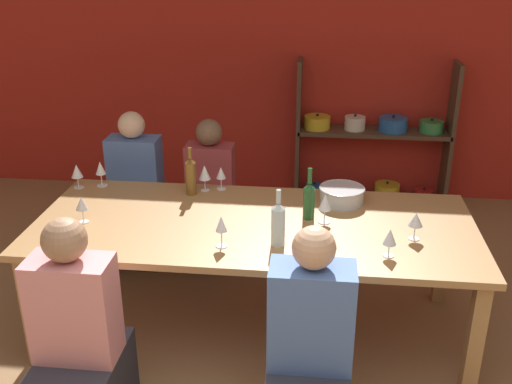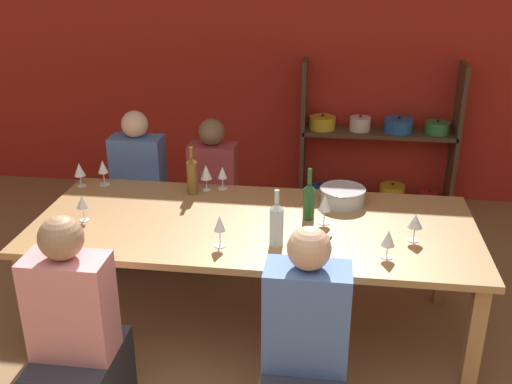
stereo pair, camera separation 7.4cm
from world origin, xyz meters
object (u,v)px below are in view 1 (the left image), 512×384
object	(u,v)px
dining_table	(254,233)
wine_glass_red_a	(325,203)
person_far_a	(211,209)
wine_glass_empty_a	(100,169)
mixing_bowl	(342,194)
person_near_a	(309,363)
wine_glass_white_b	(221,225)
wine_glass_red_b	(416,220)
wine_bottle_amber	(309,200)
wine_glass_white_e	(82,204)
wine_bottle_green	(191,175)
wine_bottle_dark	(278,223)
wine_glass_white_c	(221,174)
person_far_b	(138,206)
wine_glass_white_d	(205,173)
shelf_unit	(372,152)
wine_glass_white_a	(77,172)
cell_phone	(318,236)
person_near_b	(81,356)
wine_glass_red_c	(390,238)

from	to	relation	value
dining_table	wine_glass_red_a	distance (m)	0.45
person_far_a	wine_glass_empty_a	bearing A→B (deg)	32.83
mixing_bowl	wine_glass_empty_a	distance (m)	1.60
mixing_bowl	wine_glass_red_a	bearing A→B (deg)	-109.33
person_near_a	wine_glass_white_b	bearing A→B (deg)	134.32
dining_table	person_far_a	distance (m)	1.00
wine_glass_red_b	wine_bottle_amber	bearing A→B (deg)	160.93
wine_bottle_amber	wine_glass_empty_a	distance (m)	1.44
wine_glass_white_e	person_near_a	size ratio (longest dim) A/B	0.14
wine_bottle_green	wine_bottle_dark	size ratio (longest dim) A/B	0.98
mixing_bowl	wine_glass_white_e	xyz separation A→B (m)	(-1.50, -0.45, 0.06)
wine_glass_white_c	person_near_a	xyz separation A→B (m)	(0.63, -1.30, -0.44)
wine_glass_red_b	wine_glass_empty_a	size ratio (longest dim) A/B	0.91
mixing_bowl	wine_glass_white_c	bearing A→B (deg)	170.24
person_far_b	mixing_bowl	bearing A→B (deg)	161.81
wine_glass_white_b	wine_glass_white_d	xyz separation A→B (m)	(-0.24, 0.76, -0.00)
shelf_unit	wine_bottle_amber	xyz separation A→B (m)	(-0.52, -2.02, 0.38)
wine_glass_white_d	wine_glass_red_a	bearing A→B (deg)	-27.14
wine_glass_white_a	cell_phone	bearing A→B (deg)	-18.67
wine_glass_red_a	wine_glass_empty_a	size ratio (longest dim) A/B	1.05
person_far_a	person_near_b	xyz separation A→B (m)	(-0.32, -1.78, 0.01)
wine_glass_empty_a	person_near_a	world-z (taller)	person_near_a
person_far_a	person_near_a	bearing A→B (deg)	114.62
mixing_bowl	wine_bottle_green	distance (m)	0.97
dining_table	wine_bottle_green	distance (m)	0.62
wine_bottle_dark	wine_bottle_amber	bearing A→B (deg)	66.42
person_near_b	wine_glass_white_b	bearing A→B (deg)	44.75
wine_glass_white_b	wine_glass_red_b	distance (m)	1.06
dining_table	wine_glass_white_c	xyz separation A→B (m)	(-0.27, 0.48, 0.18)
wine_glass_red_c	person_far_a	size ratio (longest dim) A/B	0.14
wine_bottle_dark	wine_glass_red_b	xyz separation A→B (m)	(0.74, 0.15, -0.02)
wine_bottle_amber	wine_glass_red_a	world-z (taller)	wine_bottle_amber
wine_glass_red_c	wine_glass_white_e	size ratio (longest dim) A/B	0.99
wine_glass_white_c	wine_glass_empty_a	size ratio (longest dim) A/B	0.90
shelf_unit	person_far_a	world-z (taller)	shelf_unit
person_near_b	wine_bottle_green	bearing A→B (deg)	77.44
person_near_a	shelf_unit	bearing A→B (deg)	80.62
wine_glass_red_a	wine_glass_empty_a	xyz separation A→B (m)	(-1.49, 0.40, -0.00)
wine_bottle_amber	wine_glass_white_d	xyz separation A→B (m)	(-0.69, 0.35, 0.00)
wine_glass_white_b	person_far_b	size ratio (longest dim) A/B	0.16
wine_bottle_dark	person_far_b	world-z (taller)	person_far_b
wine_bottle_green	wine_bottle_dark	distance (m)	0.88
mixing_bowl	wine_glass_red_a	world-z (taller)	wine_glass_red_a
wine_glass_empty_a	wine_glass_white_a	bearing A→B (deg)	-161.45
shelf_unit	person_near_b	distance (m)	3.40
wine_glass_white_d	person_near_a	size ratio (longest dim) A/B	0.16
wine_glass_white_e	person_near_a	distance (m)	1.59
cell_phone	wine_glass_red_b	bearing A→B (deg)	2.99
wine_bottle_green	wine_glass_white_e	size ratio (longest dim) A/B	2.02
person_near_a	wine_glass_red_b	bearing A→B (deg)	52.39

